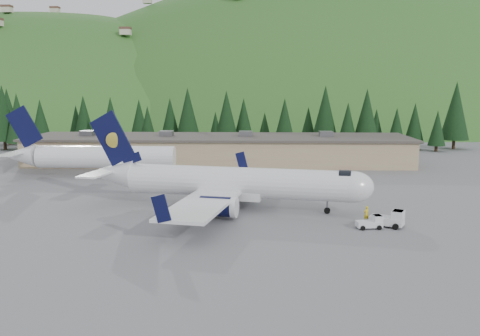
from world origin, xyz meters
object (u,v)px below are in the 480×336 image
at_px(airliner, 230,183).
at_px(baggage_tug_b, 390,219).
at_px(ramp_worker, 366,214).
at_px(second_airliner, 88,156).
at_px(terminal_building, 219,149).
at_px(baggage_tug_a, 371,223).

xyz_separation_m(airliner, baggage_tug_b, (17.01, -7.81, -2.27)).
bearing_deg(ramp_worker, second_airliner, -58.78).
bearing_deg(terminal_building, baggage_tug_b, -65.26).
distance_m(baggage_tug_b, terminal_building, 50.26).
distance_m(second_airliner, ramp_worker, 47.80).
bearing_deg(terminal_building, airliner, -83.94).
height_order(second_airliner, baggage_tug_a, second_airliner).
height_order(baggage_tug_a, terminal_building, terminal_building).
bearing_deg(airliner, baggage_tug_b, -13.45).
distance_m(terminal_building, ramp_worker, 47.66).
distance_m(airliner, baggage_tug_b, 18.85).
bearing_deg(second_airliner, ramp_worker, -35.44).
relative_size(baggage_tug_a, baggage_tug_b, 0.72).
xyz_separation_m(second_airliner, baggage_tug_a, (38.90, -30.31, -2.71)).
bearing_deg(terminal_building, ramp_worker, -66.52).
bearing_deg(ramp_worker, baggage_tug_a, 66.80).
bearing_deg(ramp_worker, airliner, -44.79).
relative_size(airliner, baggage_tug_a, 12.77).
bearing_deg(airliner, terminal_building, 107.28).
bearing_deg(baggage_tug_a, airliner, 143.15).
bearing_deg(baggage_tug_a, second_airliner, 134.84).
bearing_deg(ramp_worker, baggage_tug_b, 113.27).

